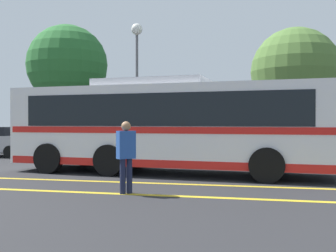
% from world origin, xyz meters
% --- Properties ---
extents(ground_plane, '(220.00, 220.00, 0.00)m').
position_xyz_m(ground_plane, '(0.00, 0.00, 0.00)').
color(ground_plane, '#262628').
extents(lane_strip_0, '(30.56, 0.20, 0.01)m').
position_xyz_m(lane_strip_0, '(-0.05, -2.46, 0.00)').
color(lane_strip_0, gold).
rests_on(lane_strip_0, ground_plane).
extents(lane_strip_1, '(30.56, 0.20, 0.01)m').
position_xyz_m(lane_strip_1, '(-0.05, -4.21, 0.00)').
color(lane_strip_1, gold).
rests_on(lane_strip_1, ground_plane).
extents(curb_strip, '(38.56, 0.36, 0.15)m').
position_xyz_m(curb_strip, '(-0.05, 6.04, 0.07)').
color(curb_strip, '#99999E').
rests_on(curb_strip, ground_plane).
extents(transit_bus, '(11.04, 3.50, 3.13)m').
position_xyz_m(transit_bus, '(-0.06, -0.26, 1.64)').
color(transit_bus, silver).
rests_on(transit_bus, ground_plane).
extents(parked_car_1, '(4.15, 1.91, 1.51)m').
position_xyz_m(parked_car_1, '(-4.45, 4.29, 0.76)').
color(parked_car_1, '#335B33').
rests_on(parked_car_1, ground_plane).
extents(pedestrian_0, '(0.46, 0.44, 1.72)m').
position_xyz_m(pedestrian_0, '(-0.24, -4.15, 0.98)').
color(pedestrian_0, '#191E38').
rests_on(pedestrian_0, ground_plane).
extents(street_lamp, '(0.59, 0.59, 6.84)m').
position_xyz_m(street_lamp, '(-3.17, 6.59, 5.27)').
color(street_lamp, '#59595E').
rests_on(street_lamp, ground_plane).
extents(tree_0, '(5.16, 5.16, 7.99)m').
position_xyz_m(tree_0, '(-9.00, 10.47, 5.41)').
color(tree_0, '#513823').
rests_on(tree_0, ground_plane).
extents(tree_1, '(4.46, 4.46, 6.53)m').
position_xyz_m(tree_1, '(4.85, 7.91, 4.29)').
color(tree_1, '#513823').
rests_on(tree_1, ground_plane).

